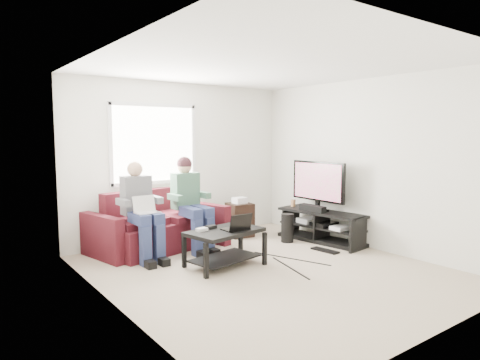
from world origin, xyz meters
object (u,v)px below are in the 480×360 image
object	(u,v)px
tv	(318,183)
end_table	(240,219)
tv_stand	(322,228)
coffee_table	(225,239)
sofa	(157,228)
subwoofer	(287,228)

from	to	relation	value
tv	end_table	xyz separation A→B (m)	(-0.87, 0.99, -0.66)
tv_stand	end_table	xyz separation A→B (m)	(-0.87, 1.09, 0.08)
coffee_table	tv_stand	size ratio (longest dim) A/B	0.69
tv_stand	end_table	bearing A→B (deg)	128.44
sofa	tv	size ratio (longest dim) A/B	1.89
tv	subwoofer	size ratio (longest dim) A/B	2.36
end_table	coffee_table	bearing A→B (deg)	-133.15
coffee_table	subwoofer	bearing A→B (deg)	16.52
subwoofer	coffee_table	bearing A→B (deg)	-163.48
sofa	end_table	distance (m)	1.52
coffee_table	tv	distance (m)	2.14
tv	end_table	size ratio (longest dim) A/B	1.63
tv	tv_stand	bearing A→B (deg)	-88.53
sofa	subwoofer	bearing A→B (deg)	-24.78
end_table	subwoofer	bearing A→B (deg)	-64.12
tv_stand	coffee_table	bearing A→B (deg)	-175.57
coffee_table	tv	size ratio (longest dim) A/B	0.98
sofa	coffee_table	bearing A→B (deg)	-75.74
tv_stand	subwoofer	distance (m)	0.57
tv	end_table	distance (m)	1.47
tv	sofa	bearing A→B (deg)	155.60
sofa	subwoofer	distance (m)	2.09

